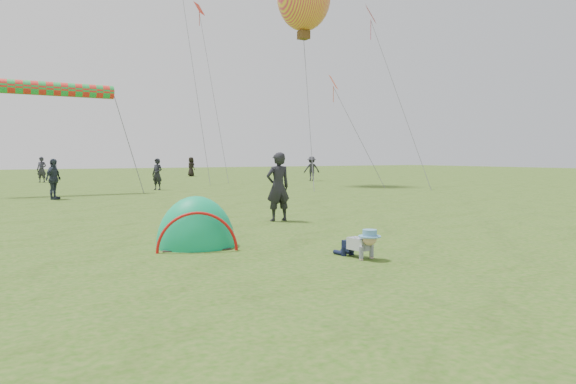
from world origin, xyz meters
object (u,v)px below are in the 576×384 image
popup_tent (196,247)px  standing_adult (278,187)px  balloon_kite (304,1)px  crawling_toddler (361,243)px

popup_tent → standing_adult: size_ratio=1.06×
popup_tent → standing_adult: 4.35m
popup_tent → balloon_kite: balloon_kite is taller
popup_tent → standing_adult: standing_adult is taller
balloon_kite → crawling_toddler: bearing=-119.6°
crawling_toddler → balloon_kite: size_ratio=0.16×
crawling_toddler → standing_adult: (1.26, 5.17, 0.67)m
crawling_toddler → balloon_kite: (11.03, 19.45, 10.71)m
crawling_toddler → popup_tent: bearing=121.5°
crawling_toddler → standing_adult: size_ratio=0.37×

